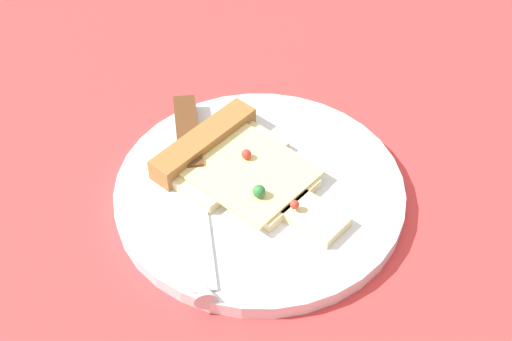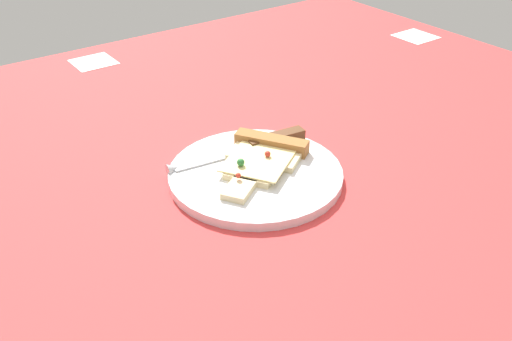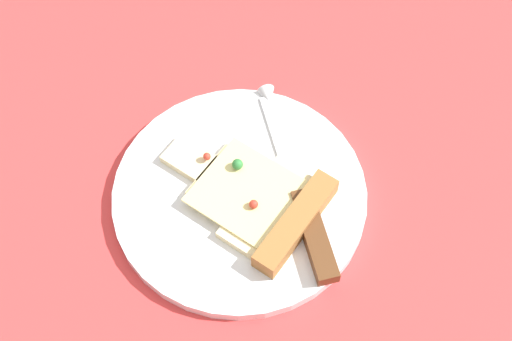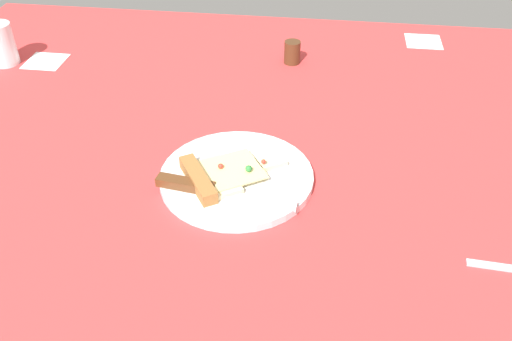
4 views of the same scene
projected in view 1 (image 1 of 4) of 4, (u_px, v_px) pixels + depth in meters
The scene contains 4 objects.
ground_plane at pixel (252, 141), 75.10cm from camera, with size 144.90×144.90×3.00cm.
plate at pixel (260, 192), 67.12cm from camera, with size 26.62×26.62×1.44cm, color silver.
pizza_slice at pixel (238, 167), 67.25cm from camera, with size 18.87×15.92×2.46cm.
knife at pixel (192, 170), 67.27cm from camera, with size 24.05×5.49×2.45cm.
Camera 1 is at (-52.61, 14.89, 50.04)cm, focal length 51.13 mm.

